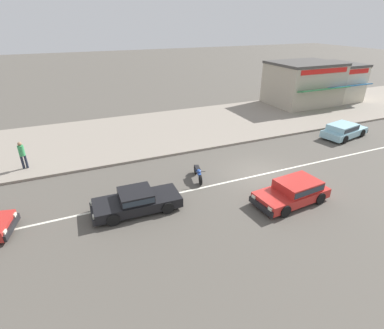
% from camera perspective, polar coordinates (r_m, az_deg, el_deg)
% --- Properties ---
extents(ground_plane, '(160.00, 160.00, 0.00)m').
position_cam_1_polar(ground_plane, '(18.23, 13.00, -1.91)').
color(ground_plane, '#544F47').
extents(lane_centre_stripe, '(50.40, 0.14, 0.01)m').
position_cam_1_polar(lane_centre_stripe, '(18.23, 13.00, -1.90)').
color(lane_centre_stripe, silver).
rests_on(lane_centre_stripe, ground).
extents(kerb_strip, '(68.00, 10.00, 0.15)m').
position_cam_1_polar(kerb_strip, '(25.87, 0.68, 7.43)').
color(kerb_strip, gray).
rests_on(kerb_strip, ground).
extents(sedan_black_0, '(4.24, 1.86, 1.06)m').
position_cam_1_polar(sedan_black_0, '(14.60, -10.55, -6.79)').
color(sedan_black_0, black).
rests_on(sedan_black_0, ground).
extents(hatchback_pale_blue_1, '(4.20, 2.39, 1.10)m').
position_cam_1_polar(hatchback_pale_blue_1, '(26.03, 26.91, 5.87)').
color(hatchback_pale_blue_1, '#93C6D6').
rests_on(hatchback_pale_blue_1, ground).
extents(hatchback_red_3, '(3.99, 2.07, 1.10)m').
position_cam_1_polar(hatchback_red_3, '(15.85, 18.77, -4.77)').
color(hatchback_red_3, red).
rests_on(hatchback_red_3, ground).
extents(motorcycle_0, '(0.66, 1.88, 0.80)m').
position_cam_1_polar(motorcycle_0, '(17.10, 1.15, -1.53)').
color(motorcycle_0, black).
rests_on(motorcycle_0, ground).
extents(pedestrian_near_clock, '(0.34, 0.34, 1.69)m').
position_cam_1_polar(pedestrian_near_clock, '(20.46, -29.65, 1.89)').
color(pedestrian_near_clock, '#232838').
rests_on(pedestrian_near_clock, kerb_strip).
extents(shopfront_corner_warung, '(6.27, 5.88, 3.89)m').
position_cam_1_polar(shopfront_corner_warung, '(36.96, 24.43, 14.13)').
color(shopfront_corner_warung, beige).
rests_on(shopfront_corner_warung, kerb_strip).
extents(shopfront_mid_block, '(6.79, 6.08, 4.23)m').
position_cam_1_polar(shopfront_mid_block, '(34.33, 20.34, 14.34)').
color(shopfront_mid_block, '#B2A893').
rests_on(shopfront_mid_block, kerb_strip).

